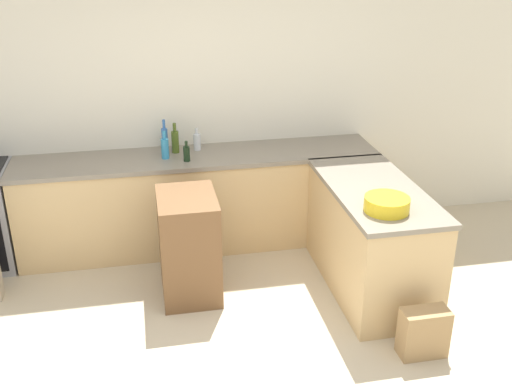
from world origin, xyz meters
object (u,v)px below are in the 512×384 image
at_px(island_table, 189,246).
at_px(olive_oil_bottle, 175,141).
at_px(mixing_bowl, 387,204).
at_px(water_bottle_blue, 165,139).
at_px(paper_bag, 424,333).
at_px(wine_bottle_dark, 187,153).
at_px(dish_soap_bottle, 165,148).
at_px(vinegar_bottle_clear, 197,141).

bearing_deg(island_table, olive_oil_bottle, 90.60).
bearing_deg(olive_oil_bottle, mixing_bowl, -47.79).
height_order(water_bottle_blue, paper_bag, water_bottle_blue).
bearing_deg(island_table, wine_bottle_dark, 84.27).
bearing_deg(olive_oil_bottle, dish_soap_bottle, -126.30).
bearing_deg(wine_bottle_dark, island_table, -95.73).
xyz_separation_m(vinegar_bottle_clear, olive_oil_bottle, (-0.20, -0.04, 0.03)).
xyz_separation_m(mixing_bowl, olive_oil_bottle, (-1.40, 1.54, 0.06)).
xyz_separation_m(mixing_bowl, wine_bottle_dark, (-1.32, 1.30, 0.02)).
xyz_separation_m(olive_oil_bottle, wine_bottle_dark, (0.08, -0.24, -0.04)).
xyz_separation_m(island_table, olive_oil_bottle, (-0.01, 0.94, 0.57)).
xyz_separation_m(vinegar_bottle_clear, water_bottle_blue, (-0.29, 0.02, 0.04)).
bearing_deg(mixing_bowl, island_table, 156.54).
xyz_separation_m(vinegar_bottle_clear, wine_bottle_dark, (-0.12, -0.28, -0.01)).
bearing_deg(paper_bag, dish_soap_bottle, 130.33).
height_order(island_table, paper_bag, island_table).
bearing_deg(mixing_bowl, wine_bottle_dark, 135.38).
height_order(vinegar_bottle_clear, dish_soap_bottle, dish_soap_bottle).
distance_m(olive_oil_bottle, wine_bottle_dark, 0.26).
height_order(island_table, olive_oil_bottle, olive_oil_bottle).
bearing_deg(mixing_bowl, paper_bag, -75.74).
bearing_deg(island_table, water_bottle_blue, 95.74).
distance_m(island_table, paper_bag, 1.90).
relative_size(dish_soap_bottle, wine_bottle_dark, 1.38).
relative_size(island_table, paper_bag, 2.39).
bearing_deg(island_table, dish_soap_bottle, 97.78).
relative_size(mixing_bowl, wine_bottle_dark, 1.80).
bearing_deg(island_table, vinegar_bottle_clear, 78.87).
xyz_separation_m(olive_oil_bottle, paper_bag, (1.53, -2.05, -0.82)).
bearing_deg(dish_soap_bottle, water_bottle_blue, 86.95).
distance_m(island_table, wine_bottle_dark, 0.88).
distance_m(olive_oil_bottle, paper_bag, 2.69).
xyz_separation_m(island_table, water_bottle_blue, (-0.10, 0.99, 0.58)).
relative_size(mixing_bowl, vinegar_bottle_clear, 1.58).
distance_m(vinegar_bottle_clear, wine_bottle_dark, 0.30).
xyz_separation_m(water_bottle_blue, olive_oil_bottle, (0.09, -0.05, -0.01)).
height_order(island_table, wine_bottle_dark, wine_bottle_dark).
bearing_deg(dish_soap_bottle, wine_bottle_dark, -30.19).
distance_m(island_table, vinegar_bottle_clear, 1.13).
relative_size(olive_oil_bottle, paper_bag, 0.77).
height_order(olive_oil_bottle, paper_bag, olive_oil_bottle).
height_order(dish_soap_bottle, wine_bottle_dark, dish_soap_bottle).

